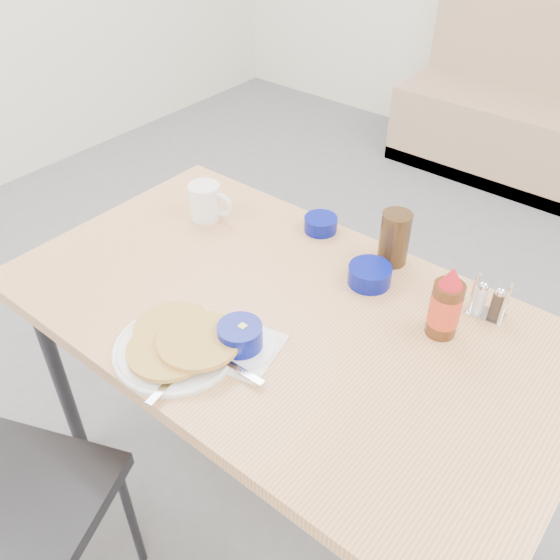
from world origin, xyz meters
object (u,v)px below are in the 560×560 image
Objects in this scene: butter_bowl at (370,275)px; creamer_bowl at (321,224)px; condiment_caddy at (488,302)px; pancake_plate at (178,344)px; coffee_mug at (206,201)px; syrup_bottle at (446,305)px; grits_setting at (240,339)px; amber_tumbler at (394,238)px; dining_table at (283,328)px.

creamer_bowl is at bearing 153.94° from butter_bowl.
pancake_plate is at bearing -137.35° from condiment_caddy.
condiment_caddy is (0.83, 0.11, -0.02)m from coffee_mug.
butter_bowl reaches higher than creamer_bowl.
butter_bowl is 0.59× the size of syrup_bottle.
creamer_bowl is (0.30, 0.16, -0.03)m from coffee_mug.
grits_setting is 1.93× the size of butter_bowl.
pancake_plate is at bearing -112.73° from butter_bowl.
grits_setting is 1.45× the size of amber_tumbler.
pancake_plate reaches higher than creamer_bowl.
butter_bowl is 0.29m from condiment_caddy.
coffee_mug is 0.34m from creamer_bowl.
syrup_bottle reaches higher than creamer_bowl.
condiment_caddy is at bearing -4.75° from creamer_bowl.
dining_table is at bearing 69.47° from pancake_plate.
butter_bowl is (0.10, 0.39, -0.01)m from grits_setting.
grits_setting is 0.40m from butter_bowl.
creamer_bowl is 0.64× the size of amber_tumbler.
amber_tumbler reaches higher than pancake_plate.
grits_setting is 0.52m from creamer_bowl.
amber_tumbler is 0.29m from syrup_bottle.
grits_setting is at bearing -37.91° from coffee_mug.
condiment_caddy is at bearing 7.68° from coffee_mug.
condiment_caddy reaches higher than pancake_plate.
amber_tumbler reaches higher than butter_bowl.
condiment_caddy is at bearing 50.43° from grits_setting.
amber_tumbler is (0.10, 0.34, 0.14)m from dining_table.
pancake_plate is 0.60m from creamer_bowl.
grits_setting reaches higher than dining_table.
creamer_bowl is at bearing 169.17° from condiment_caddy.
butter_bowl is at bearing 167.27° from syrup_bottle.
amber_tumbler reaches higher than creamer_bowl.
pancake_plate is 2.15× the size of coffee_mug.
grits_setting is 0.60m from condiment_caddy.
pancake_plate is at bearing -138.61° from grits_setting.
dining_table is 0.29m from pancake_plate.
condiment_caddy reaches higher than grits_setting.
dining_table is 4.79× the size of pancake_plate.
dining_table is at bearing -68.29° from creamer_bowl.
grits_setting is 0.47m from syrup_bottle.
coffee_mug is 0.77m from syrup_bottle.
creamer_bowl reaches higher than dining_table.
pancake_plate is at bearing -86.21° from creamer_bowl.
coffee_mug is 0.91× the size of amber_tumbler.
syrup_bottle is at bearing -36.13° from amber_tumbler.
amber_tumbler is (0.09, 0.50, 0.04)m from grits_setting.
butter_bowl is 0.24m from syrup_bottle.
condiment_caddy reaches higher than creamer_bowl.
creamer_bowl is 0.53m from condiment_caddy.
coffee_mug is 0.72× the size of syrup_bottle.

